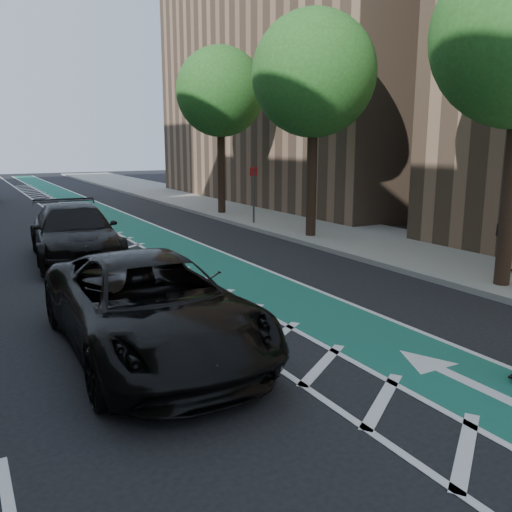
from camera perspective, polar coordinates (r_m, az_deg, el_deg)
ground at (r=9.31m, az=-5.83°, el=-10.12°), size 120.00×120.00×0.00m
bike_lane at (r=19.37m, az=-9.37°, el=1.37°), size 2.00×90.00×0.01m
buffer_strip at (r=18.93m, az=-13.64°, el=0.94°), size 1.40×90.00×0.01m
sidewalk_right at (r=22.35m, az=6.52°, el=3.01°), size 5.00×90.00×0.15m
curb_right at (r=21.03m, az=1.07°, el=2.55°), size 0.12×90.00×0.16m
building_right_far at (r=35.40m, az=8.19°, el=21.53°), size 14.00×22.00×19.00m
tree_r_c at (r=19.66m, az=6.48°, el=18.48°), size 4.20×4.20×7.90m
tree_r_d at (r=26.57m, az=-3.99°, el=16.77°), size 4.20×4.20×7.90m
sign_post at (r=22.87m, az=-0.24°, el=6.51°), size 0.35×0.08×2.47m
suv_near at (r=9.22m, az=-11.11°, el=-5.17°), size 2.75×5.86×1.62m
suv_far at (r=17.06m, az=-18.57°, el=2.32°), size 2.77×5.91×1.67m
pedestrian at (r=15.81m, az=24.94°, el=1.69°), size 0.82×0.95×1.68m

